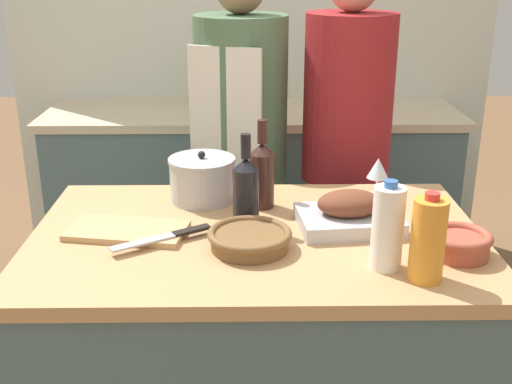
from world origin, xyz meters
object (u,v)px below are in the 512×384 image
stock_pot (202,179)px  condiment_bottle_tall (255,91)px  milk_jug (388,228)px  wine_glass_left (378,170)px  mixing_bowl (460,243)px  stand_mixer (225,80)px  roasting_pan (349,214)px  person_cook_guest (346,150)px  cutting_board (127,231)px  condiment_bottle_short (219,102)px  knife_chef (165,237)px  wine_bottle_dark (246,189)px  wine_bottle_green (262,173)px  person_cook_aproned (241,151)px  juice_jug (428,240)px  wicker_basket (250,238)px

stock_pot → condiment_bottle_tall: size_ratio=1.07×
milk_jug → wine_glass_left: 0.52m
mixing_bowl → stand_mixer: size_ratio=0.49×
roasting_pan → person_cook_guest: bearing=82.4°
cutting_board → stand_mixer: bearing=81.1°
roasting_pan → milk_jug: size_ratio=1.32×
milk_jug → condiment_bottle_tall: (-0.31, 1.71, 0.00)m
milk_jug → condiment_bottle_short: 1.60m
wine_glass_left → knife_chef: (-0.66, -0.36, -0.07)m
person_cook_guest → condiment_bottle_short: bearing=149.0°
milk_jug → wine_bottle_dark: size_ratio=0.85×
cutting_board → wine_bottle_green: size_ratio=1.27×
wine_glass_left → condiment_bottle_tall: 1.25m
milk_jug → knife_chef: milk_jug is taller
roasting_pan → person_cook_aproned: (-0.32, 0.76, -0.04)m
cutting_board → stock_pot: size_ratio=1.66×
mixing_bowl → juice_jug: bearing=-133.9°
mixing_bowl → wine_glass_left: size_ratio=1.28×
wine_bottle_green → person_cook_guest: size_ratio=0.18×
juice_jug → condiment_bottle_tall: juice_jug is taller
roasting_pan → wine_bottle_green: wine_bottle_green is taller
wine_bottle_dark → stand_mixer: bearing=94.3°
wine_glass_left → person_cook_guest: bearing=94.1°
juice_jug → roasting_pan: bearing=113.7°
person_cook_guest → stand_mixer: bearing=139.1°
cutting_board → stock_pot: (0.20, 0.27, 0.06)m
person_cook_aproned → person_cook_guest: size_ratio=0.99×
milk_jug → wine_bottle_green: (-0.31, 0.43, 0.00)m
mixing_bowl → knife_chef: bearing=173.9°
wine_bottle_dark → person_cook_aproned: 0.74m
knife_chef → wicker_basket: bearing=-8.1°
person_cook_guest → wine_glass_left: bearing=-71.5°
wicker_basket → condiment_bottle_short: 1.42m
cutting_board → wine_glass_left: bearing=20.9°
wine_glass_left → condiment_bottle_tall: size_ratio=0.66×
wine_bottle_dark → condiment_bottle_short: bearing=96.0°
condiment_bottle_tall → wine_bottle_dark: bearing=-91.8°
wicker_basket → condiment_bottle_short: size_ratio=1.38×
wicker_basket → mixing_bowl: mixing_bowl is taller
stock_pot → knife_chef: (-0.08, -0.34, -0.05)m
wine_bottle_dark → wine_glass_left: bearing=27.7°
wine_glass_left → stock_pot: bearing=-177.6°
stock_pot → mixing_bowl: bearing=-30.8°
knife_chef → person_cook_aproned: (0.20, 0.87, -0.01)m
knife_chef → condiment_bottle_short: size_ratio=1.59×
stock_pot → person_cook_aproned: person_cook_aproned is taller
knife_chef → stand_mixer: (0.12, 1.57, 0.14)m
wicker_basket → condiment_bottle_short: (-0.14, 1.41, 0.07)m
knife_chef → stand_mixer: size_ratio=0.77×
stock_pot → condiment_bottle_short: (0.01, 1.03, 0.02)m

